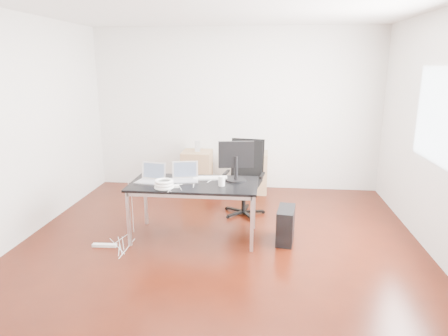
# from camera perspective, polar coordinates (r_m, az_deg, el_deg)

# --- Properties ---
(room_shell) EXTENTS (5.00, 5.00, 5.00)m
(room_shell) POSITION_cam_1_polar(r_m,az_deg,el_deg) (4.61, -0.28, 4.95)
(room_shell) COLOR black
(room_shell) RESTS_ON ground
(desk) EXTENTS (1.60, 0.80, 0.73)m
(desk) POSITION_cam_1_polar(r_m,az_deg,el_deg) (5.05, -4.30, -2.71)
(desk) COLOR black
(desk) RESTS_ON ground
(office_chair) EXTENTS (0.55, 0.57, 1.08)m
(office_chair) POSITION_cam_1_polar(r_m,az_deg,el_deg) (5.92, 3.04, -0.80)
(office_chair) COLOR black
(office_chair) RESTS_ON ground
(filing_cabinet_left) EXTENTS (0.50, 0.50, 0.70)m
(filing_cabinet_left) POSITION_cam_1_polar(r_m,az_deg,el_deg) (7.09, -3.85, -0.37)
(filing_cabinet_left) COLOR #A27A51
(filing_cabinet_left) RESTS_ON ground
(filing_cabinet_right) EXTENTS (0.50, 0.50, 0.70)m
(filing_cabinet_right) POSITION_cam_1_polar(r_m,az_deg,el_deg) (6.99, 4.13, -0.59)
(filing_cabinet_right) COLOR #A27A51
(filing_cabinet_right) RESTS_ON ground
(pc_tower) EXTENTS (0.26, 0.47, 0.44)m
(pc_tower) POSITION_cam_1_polar(r_m,az_deg,el_deg) (5.11, 8.79, -8.06)
(pc_tower) COLOR black
(pc_tower) RESTS_ON ground
(wastebasket) EXTENTS (0.27, 0.27, 0.28)m
(wastebasket) POSITION_cam_1_polar(r_m,az_deg,el_deg) (6.85, -1.41, -2.69)
(wastebasket) COLOR black
(wastebasket) RESTS_ON ground
(power_strip) EXTENTS (0.30, 0.07, 0.04)m
(power_strip) POSITION_cam_1_polar(r_m,az_deg,el_deg) (5.21, -16.69, -10.53)
(power_strip) COLOR white
(power_strip) RESTS_ON ground
(laptop_left) EXTENTS (0.37, 0.31, 0.23)m
(laptop_left) POSITION_cam_1_polar(r_m,az_deg,el_deg) (5.14, -10.36, -1.32)
(laptop_left) COLOR silver
(laptop_left) RESTS_ON desk
(laptop_right) EXTENTS (0.37, 0.31, 0.23)m
(laptop_right) POSITION_cam_1_polar(r_m,az_deg,el_deg) (5.13, -5.61, -1.18)
(laptop_right) COLOR silver
(laptop_right) RESTS_ON desk
(monitor) EXTENTS (0.45, 0.26, 0.51)m
(monitor) POSITION_cam_1_polar(r_m,az_deg,el_deg) (5.06, 1.74, 1.31)
(monitor) COLOR black
(monitor) RESTS_ON desk
(keyboard) EXTENTS (0.45, 0.20, 0.02)m
(keyboard) POSITION_cam_1_polar(r_m,az_deg,el_deg) (5.20, -1.98, -1.43)
(keyboard) COLOR white
(keyboard) RESTS_ON desk
(cup_white) EXTENTS (0.09, 0.09, 0.12)m
(cup_white) POSITION_cam_1_polar(r_m,az_deg,el_deg) (4.88, -0.35, -1.88)
(cup_white) COLOR white
(cup_white) RESTS_ON desk
(cup_brown) EXTENTS (0.09, 0.09, 0.10)m
(cup_brown) POSITION_cam_1_polar(r_m,az_deg,el_deg) (4.95, -0.31, -1.77)
(cup_brown) COLOR #5D2A1F
(cup_brown) RESTS_ON desk
(cable_coil) EXTENTS (0.24, 0.24, 0.11)m
(cable_coil) POSITION_cam_1_polar(r_m,az_deg,el_deg) (4.84, -8.58, -2.31)
(cable_coil) COLOR white
(cable_coil) RESTS_ON desk
(power_adapter) EXTENTS (0.08, 0.08, 0.03)m
(power_adapter) POSITION_cam_1_polar(r_m,az_deg,el_deg) (4.87, -6.88, -2.60)
(power_adapter) COLOR white
(power_adapter) RESTS_ON desk
(speaker) EXTENTS (0.11, 0.10, 0.18)m
(speaker) POSITION_cam_1_polar(r_m,az_deg,el_deg) (6.99, -3.81, 3.13)
(speaker) COLOR #9E9E9E
(speaker) RESTS_ON filing_cabinet_left
(navy_garment) EXTENTS (0.31, 0.26, 0.09)m
(navy_garment) POSITION_cam_1_polar(r_m,az_deg,el_deg) (6.90, 4.32, 2.59)
(navy_garment) COLOR black
(navy_garment) RESTS_ON filing_cabinet_right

